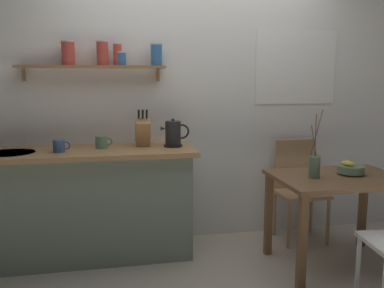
# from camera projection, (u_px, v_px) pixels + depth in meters

# --- Properties ---
(ground_plane) EXTENTS (14.00, 14.00, 0.00)m
(ground_plane) POSITION_uv_depth(u_px,v_px,m) (210.00, 263.00, 3.41)
(ground_plane) COLOR #BCB29E
(back_wall) EXTENTS (6.80, 0.11, 2.70)m
(back_wall) POSITION_uv_depth(u_px,v_px,m) (216.00, 94.00, 3.87)
(back_wall) COLOR white
(back_wall) RESTS_ON ground_plane
(kitchen_counter) EXTENTS (1.83, 0.63, 0.92)m
(kitchen_counter) POSITION_uv_depth(u_px,v_px,m) (84.00, 203.00, 3.45)
(kitchen_counter) COLOR gray
(kitchen_counter) RESTS_ON ground_plane
(wall_shelf) EXTENTS (1.22, 0.20, 0.33)m
(wall_shelf) POSITION_uv_depth(u_px,v_px,m) (103.00, 59.00, 3.47)
(wall_shelf) COLOR #9E6B3D
(dining_table) EXTENTS (0.99, 0.73, 0.74)m
(dining_table) POSITION_uv_depth(u_px,v_px,m) (338.00, 191.00, 3.27)
(dining_table) COLOR brown
(dining_table) RESTS_ON ground_plane
(dining_chair_far) EXTENTS (0.44, 0.38, 0.93)m
(dining_chair_far) POSITION_uv_depth(u_px,v_px,m) (298.00, 184.00, 3.89)
(dining_chair_far) COLOR tan
(dining_chair_far) RESTS_ON ground_plane
(fruit_bowl) EXTENTS (0.21, 0.21, 0.12)m
(fruit_bowl) POSITION_uv_depth(u_px,v_px,m) (350.00, 169.00, 3.30)
(fruit_bowl) COLOR slate
(fruit_bowl) RESTS_ON dining_table
(twig_vase) EXTENTS (0.10, 0.09, 0.53)m
(twig_vase) POSITION_uv_depth(u_px,v_px,m) (314.00, 166.00, 3.19)
(twig_vase) COLOR #567056
(twig_vase) RESTS_ON dining_table
(electric_kettle) EXTENTS (0.24, 0.16, 0.24)m
(electric_kettle) POSITION_uv_depth(u_px,v_px,m) (173.00, 134.00, 3.51)
(electric_kettle) COLOR black
(electric_kettle) RESTS_ON kitchen_counter
(knife_block) EXTENTS (0.12, 0.19, 0.31)m
(knife_block) POSITION_uv_depth(u_px,v_px,m) (143.00, 132.00, 3.52)
(knife_block) COLOR tan
(knife_block) RESTS_ON kitchen_counter
(coffee_mug_by_sink) EXTENTS (0.13, 0.09, 0.10)m
(coffee_mug_by_sink) POSITION_uv_depth(u_px,v_px,m) (59.00, 146.00, 3.25)
(coffee_mug_by_sink) COLOR #3D5B89
(coffee_mug_by_sink) RESTS_ON kitchen_counter
(coffee_mug_spare) EXTENTS (0.14, 0.10, 0.11)m
(coffee_mug_spare) POSITION_uv_depth(u_px,v_px,m) (102.00, 142.00, 3.43)
(coffee_mug_spare) COLOR slate
(coffee_mug_spare) RESTS_ON kitchen_counter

